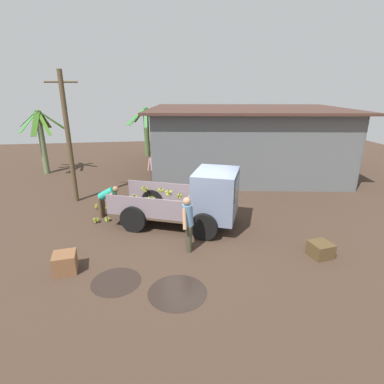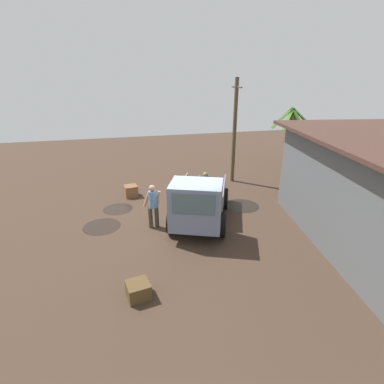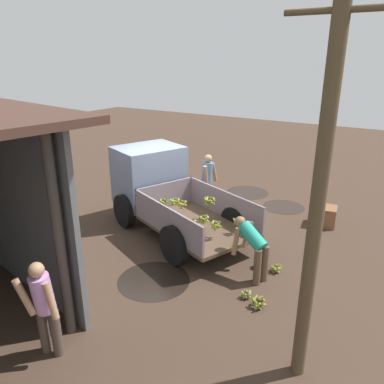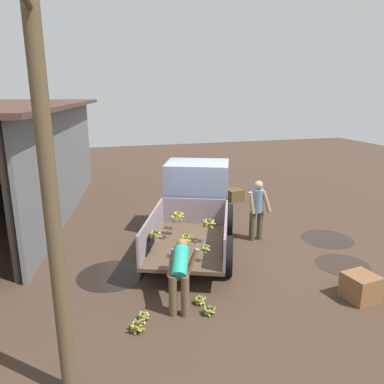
{
  "view_description": "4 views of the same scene",
  "coord_description": "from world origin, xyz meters",
  "px_view_note": "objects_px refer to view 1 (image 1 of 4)",
  "views": [
    {
      "loc": [
        -1.5,
        -9.08,
        4.49
      ],
      "look_at": [
        -0.24,
        -0.18,
        1.36
      ],
      "focal_mm": 28.0,
      "sensor_mm": 36.0,
      "label": 1
    },
    {
      "loc": [
        9.37,
        -2.44,
        5.3
      ],
      "look_at": [
        -0.04,
        -0.07,
        1.45
      ],
      "focal_mm": 28.0,
      "sensor_mm": 36.0,
      "label": 2
    },
    {
      "loc": [
        -5.56,
        7.65,
        4.26
      ],
      "look_at": [
        -1.08,
        0.33,
        1.15
      ],
      "focal_mm": 35.0,
      "sensor_mm": 36.0,
      "label": 3
    },
    {
      "loc": [
        -9.08,
        2.85,
        3.91
      ],
      "look_at": [
        -0.52,
        0.38,
        1.47
      ],
      "focal_mm": 35.0,
      "sensor_mm": 36.0,
      "label": 4
    }
  ],
  "objects_px": {
    "banana_bunch_on_ground_0": "(98,206)",
    "banana_bunch_on_ground_2": "(96,220)",
    "cargo_truck": "(202,198)",
    "wooden_crate_0": "(65,263)",
    "person_foreground_visitor": "(188,222)",
    "banana_bunch_on_ground_3": "(105,208)",
    "person_bystander_near_shed": "(154,168)",
    "person_worker_loading": "(107,198)",
    "banana_bunch_on_ground_1": "(107,219)",
    "wooden_crate_1": "(321,250)",
    "utility_pole": "(68,138)"
  },
  "relations": [
    {
      "from": "banana_bunch_on_ground_2",
      "to": "banana_bunch_on_ground_3",
      "type": "height_order",
      "value": "banana_bunch_on_ground_2"
    },
    {
      "from": "cargo_truck",
      "to": "wooden_crate_0",
      "type": "xyz_separation_m",
      "value": [
        -3.93,
        -2.13,
        -0.78
      ]
    },
    {
      "from": "cargo_truck",
      "to": "banana_bunch_on_ground_2",
      "type": "distance_m",
      "value": 3.84
    },
    {
      "from": "cargo_truck",
      "to": "person_bystander_near_shed",
      "type": "xyz_separation_m",
      "value": [
        -1.51,
        4.82,
        -0.14
      ]
    },
    {
      "from": "person_worker_loading",
      "to": "banana_bunch_on_ground_0",
      "type": "bearing_deg",
      "value": 140.26
    },
    {
      "from": "person_worker_loading",
      "to": "wooden_crate_1",
      "type": "relative_size",
      "value": 2.17
    },
    {
      "from": "banana_bunch_on_ground_3",
      "to": "wooden_crate_0",
      "type": "bearing_deg",
      "value": -96.43
    },
    {
      "from": "banana_bunch_on_ground_1",
      "to": "person_worker_loading",
      "type": "bearing_deg",
      "value": 91.33
    },
    {
      "from": "person_worker_loading",
      "to": "person_foreground_visitor",
      "type": "bearing_deg",
      "value": -26.93
    },
    {
      "from": "wooden_crate_1",
      "to": "person_worker_loading",
      "type": "bearing_deg",
      "value": 149.83
    },
    {
      "from": "banana_bunch_on_ground_2",
      "to": "person_worker_loading",
      "type": "bearing_deg",
      "value": 50.01
    },
    {
      "from": "cargo_truck",
      "to": "utility_pole",
      "type": "bearing_deg",
      "value": 168.57
    },
    {
      "from": "banana_bunch_on_ground_1",
      "to": "wooden_crate_0",
      "type": "relative_size",
      "value": 0.41
    },
    {
      "from": "person_bystander_near_shed",
      "to": "banana_bunch_on_ground_3",
      "type": "height_order",
      "value": "person_bystander_near_shed"
    },
    {
      "from": "person_foreground_visitor",
      "to": "banana_bunch_on_ground_2",
      "type": "xyz_separation_m",
      "value": [
        -2.96,
        2.33,
        -0.81
      ]
    },
    {
      "from": "person_bystander_near_shed",
      "to": "banana_bunch_on_ground_1",
      "type": "relative_size",
      "value": 6.96
    },
    {
      "from": "person_foreground_visitor",
      "to": "banana_bunch_on_ground_3",
      "type": "xyz_separation_m",
      "value": [
        -2.8,
        3.48,
        -0.82
      ]
    },
    {
      "from": "banana_bunch_on_ground_0",
      "to": "banana_bunch_on_ground_2",
      "type": "distance_m",
      "value": 1.31
    },
    {
      "from": "utility_pole",
      "to": "wooden_crate_1",
      "type": "height_order",
      "value": "utility_pole"
    },
    {
      "from": "person_foreground_visitor",
      "to": "person_bystander_near_shed",
      "type": "bearing_deg",
      "value": -81.83
    },
    {
      "from": "banana_bunch_on_ground_2",
      "to": "wooden_crate_1",
      "type": "bearing_deg",
      "value": -25.76
    },
    {
      "from": "person_bystander_near_shed",
      "to": "wooden_crate_1",
      "type": "xyz_separation_m",
      "value": [
        4.48,
        -7.18,
        -0.68
      ]
    },
    {
      "from": "person_bystander_near_shed",
      "to": "banana_bunch_on_ground_2",
      "type": "xyz_separation_m",
      "value": [
        -2.12,
        -3.99,
        -0.79
      ]
    },
    {
      "from": "utility_pole",
      "to": "banana_bunch_on_ground_2",
      "type": "relative_size",
      "value": 21.64
    },
    {
      "from": "banana_bunch_on_ground_2",
      "to": "wooden_crate_1",
      "type": "relative_size",
      "value": 0.42
    },
    {
      "from": "banana_bunch_on_ground_1",
      "to": "banana_bunch_on_ground_2",
      "type": "xyz_separation_m",
      "value": [
        -0.38,
        -0.06,
        0.01
      ]
    },
    {
      "from": "banana_bunch_on_ground_3",
      "to": "wooden_crate_1",
      "type": "distance_m",
      "value": 7.77
    },
    {
      "from": "utility_pole",
      "to": "banana_bunch_on_ground_2",
      "type": "distance_m",
      "value": 3.66
    },
    {
      "from": "utility_pole",
      "to": "wooden_crate_0",
      "type": "xyz_separation_m",
      "value": [
        0.86,
        -5.31,
        -2.39
      ]
    },
    {
      "from": "banana_bunch_on_ground_1",
      "to": "banana_bunch_on_ground_2",
      "type": "distance_m",
      "value": 0.38
    },
    {
      "from": "banana_bunch_on_ground_1",
      "to": "wooden_crate_0",
      "type": "height_order",
      "value": "wooden_crate_0"
    },
    {
      "from": "person_worker_loading",
      "to": "banana_bunch_on_ground_0",
      "type": "relative_size",
      "value": 4.36
    },
    {
      "from": "cargo_truck",
      "to": "wooden_crate_1",
      "type": "xyz_separation_m",
      "value": [
        2.97,
        -2.36,
        -0.83
      ]
    },
    {
      "from": "wooden_crate_0",
      "to": "banana_bunch_on_ground_1",
      "type": "bearing_deg",
      "value": 77.33
    },
    {
      "from": "utility_pole",
      "to": "person_bystander_near_shed",
      "type": "height_order",
      "value": "utility_pole"
    },
    {
      "from": "banana_bunch_on_ground_2",
      "to": "person_foreground_visitor",
      "type": "bearing_deg",
      "value": -38.16
    },
    {
      "from": "banana_bunch_on_ground_0",
      "to": "wooden_crate_0",
      "type": "height_order",
      "value": "wooden_crate_0"
    },
    {
      "from": "person_bystander_near_shed",
      "to": "banana_bunch_on_ground_3",
      "type": "bearing_deg",
      "value": 131.88
    },
    {
      "from": "person_foreground_visitor",
      "to": "person_worker_loading",
      "type": "height_order",
      "value": "person_foreground_visitor"
    },
    {
      "from": "person_foreground_visitor",
      "to": "banana_bunch_on_ground_2",
      "type": "bearing_deg",
      "value": -37.52
    },
    {
      "from": "cargo_truck",
      "to": "banana_bunch_on_ground_3",
      "type": "bearing_deg",
      "value": 172.45
    },
    {
      "from": "banana_bunch_on_ground_0",
      "to": "banana_bunch_on_ground_2",
      "type": "xyz_separation_m",
      "value": [
        0.14,
        -1.3,
        -0.02
      ]
    },
    {
      "from": "person_bystander_near_shed",
      "to": "banana_bunch_on_ground_0",
      "type": "relative_size",
      "value": 5.72
    },
    {
      "from": "person_bystander_near_shed",
      "to": "wooden_crate_1",
      "type": "bearing_deg",
      "value": -161.53
    },
    {
      "from": "utility_pole",
      "to": "banana_bunch_on_ground_3",
      "type": "height_order",
      "value": "utility_pole"
    },
    {
      "from": "wooden_crate_1",
      "to": "person_bystander_near_shed",
      "type": "bearing_deg",
      "value": 121.98
    },
    {
      "from": "banana_bunch_on_ground_3",
      "to": "person_bystander_near_shed",
      "type": "bearing_deg",
      "value": 55.39
    },
    {
      "from": "person_foreground_visitor",
      "to": "wooden_crate_0",
      "type": "relative_size",
      "value": 2.93
    },
    {
      "from": "banana_bunch_on_ground_1",
      "to": "wooden_crate_1",
      "type": "relative_size",
      "value": 0.41
    },
    {
      "from": "banana_bunch_on_ground_1",
      "to": "banana_bunch_on_ground_3",
      "type": "bearing_deg",
      "value": 101.11
    }
  ]
}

